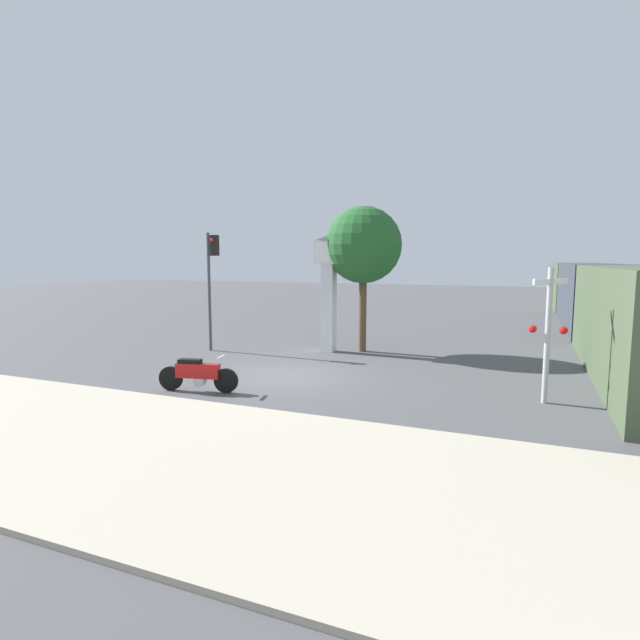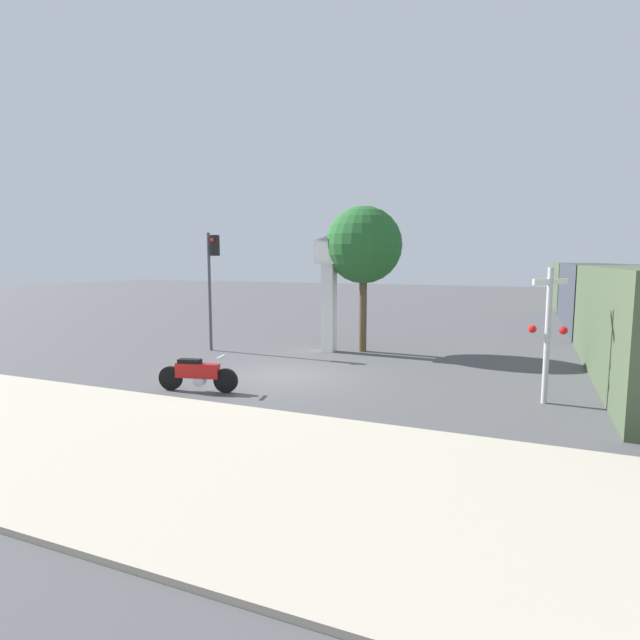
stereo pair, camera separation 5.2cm
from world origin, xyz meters
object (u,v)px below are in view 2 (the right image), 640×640
Objects in this scene: motorcycle at (198,374)px; railroad_crossing_signal at (548,330)px; freight_train at (593,296)px; clock_tower at (329,275)px; street_tree at (364,246)px; traffic_light at (212,271)px.

railroad_crossing_signal is (8.79, 2.42, 1.39)m from motorcycle.
railroad_crossing_signal reaches higher than freight_train.
clock_tower reaches higher than motorcycle.
railroad_crossing_signal is 8.58m from street_tree.
freight_train is at bearing 46.75° from motorcycle.
railroad_crossing_signal is 0.60× the size of street_tree.
railroad_crossing_signal is at bearing 2.90° from motorcycle.
freight_train is 6.84× the size of street_tree.
motorcycle is at bearing -107.06° from street_tree.
traffic_light is at bearing -159.42° from clock_tower.
traffic_light is (-3.22, 5.44, 2.71)m from motorcycle.
clock_tower is (1.09, 7.06, 2.54)m from motorcycle.
street_tree is (5.55, 2.14, 0.97)m from traffic_light.
traffic_light is (-14.80, -14.02, 1.49)m from freight_train.
traffic_light is 12.46m from railroad_crossing_signal.
clock_tower is at bearing -130.24° from freight_train.
motorcycle is 0.40× the size of street_tree.
traffic_light reaches higher than clock_tower.
railroad_crossing_signal is at bearing -31.07° from clock_tower.
motorcycle is 0.06× the size of freight_train.
freight_train is at bearing 52.07° from street_tree.
motorcycle is at bearing -59.37° from traffic_light.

